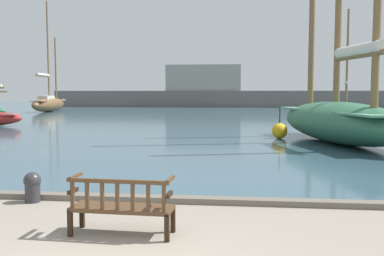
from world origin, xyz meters
name	(u,v)px	position (x,y,z in m)	size (l,w,h in m)	color
harbor_water	(227,112)	(0.00, 44.00, 0.04)	(100.00, 80.00, 0.08)	#385666
quay_edge_kerb	(169,199)	(0.00, 3.85, 0.06)	(40.00, 0.30, 0.12)	#675F54
park_bench	(121,206)	(-0.40, 1.79, 0.47)	(1.62, 0.59, 0.92)	black
sailboat_far_starboard	(346,110)	(9.75, 30.15, 0.82)	(3.06, 6.09, 8.58)	navy
sailboat_outer_port	(49,103)	(-19.69, 41.01, 1.07)	(2.61, 9.82, 12.13)	brown
sailboat_outer_starboard	(338,116)	(5.61, 14.14, 1.23)	(5.12, 10.02, 12.44)	#2D6647
mooring_bollard	(32,186)	(-2.75, 3.57, 0.33)	(0.35, 0.35, 0.62)	#2D2D33
channel_buoy	(280,131)	(3.29, 15.50, 0.45)	(0.72, 0.72, 1.42)	gold
far_breakwater	(224,95)	(-0.79, 57.37, 1.87)	(51.56, 2.40, 6.17)	#66605B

